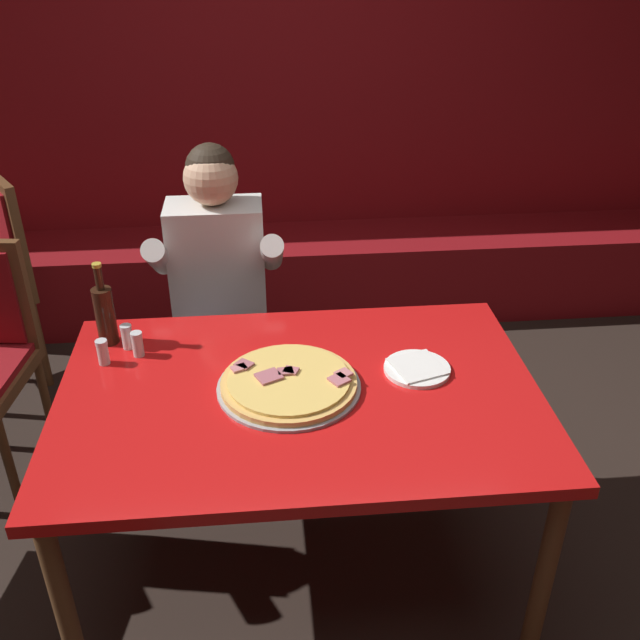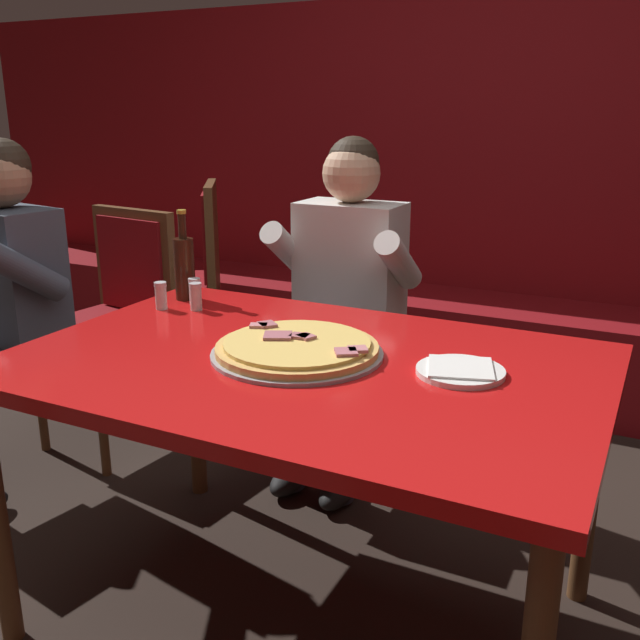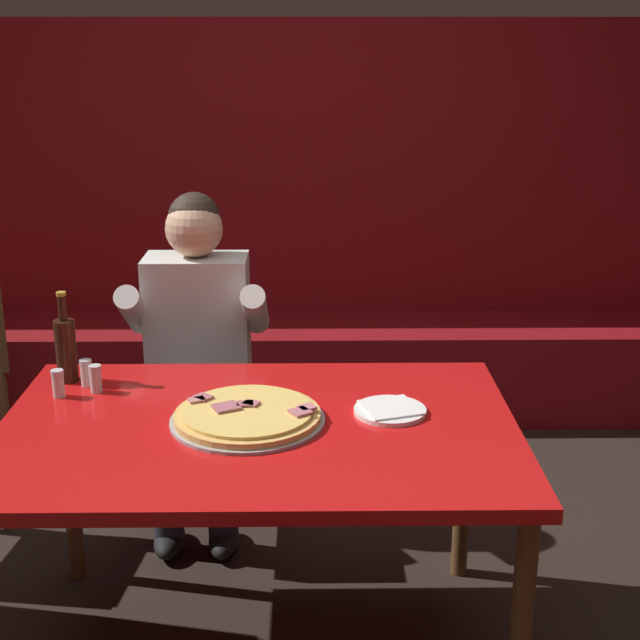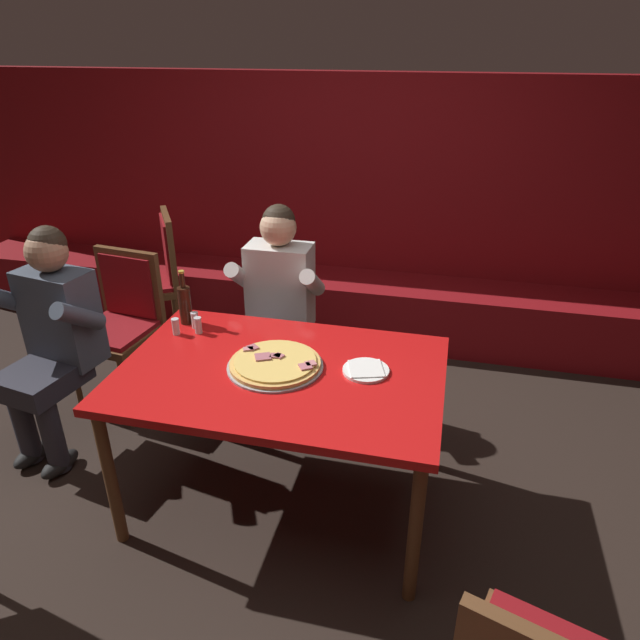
# 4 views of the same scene
# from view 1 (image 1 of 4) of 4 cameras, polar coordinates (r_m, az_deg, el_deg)

# --- Properties ---
(ground_plane) EXTENTS (24.00, 24.00, 0.00)m
(ground_plane) POSITION_cam_1_polar(r_m,az_deg,el_deg) (2.69, -1.43, -19.05)
(ground_plane) COLOR black
(booth_wall_panel) EXTENTS (6.80, 0.16, 1.90)m
(booth_wall_panel) POSITION_cam_1_polar(r_m,az_deg,el_deg) (4.09, -3.85, 14.62)
(booth_wall_panel) COLOR maroon
(booth_wall_panel) RESTS_ON ground_plane
(booth_bench) EXTENTS (6.46, 0.48, 0.46)m
(booth_bench) POSITION_cam_1_polar(r_m,az_deg,el_deg) (4.05, -3.35, 3.53)
(booth_bench) COLOR maroon
(booth_bench) RESTS_ON ground_plane
(main_dining_table) EXTENTS (1.46, 0.97, 0.77)m
(main_dining_table) POSITION_cam_1_polar(r_m,az_deg,el_deg) (2.21, -1.66, -7.19)
(main_dining_table) COLOR brown
(main_dining_table) RESTS_ON ground_plane
(pizza) EXTENTS (0.44, 0.44, 0.05)m
(pizza) POSITION_cam_1_polar(r_m,az_deg,el_deg) (2.17, -2.51, -5.06)
(pizza) COLOR #9E9EA3
(pizza) RESTS_ON main_dining_table
(plate_white_paper) EXTENTS (0.21, 0.21, 0.02)m
(plate_white_paper) POSITION_cam_1_polar(r_m,az_deg,el_deg) (2.27, 7.77, -3.86)
(plate_white_paper) COLOR white
(plate_white_paper) RESTS_ON main_dining_table
(beer_bottle) EXTENTS (0.07, 0.07, 0.29)m
(beer_bottle) POSITION_cam_1_polar(r_m,az_deg,el_deg) (2.45, -16.83, 0.51)
(beer_bottle) COLOR black
(beer_bottle) RESTS_ON main_dining_table
(shaker_parmesan) EXTENTS (0.04, 0.04, 0.09)m
(shaker_parmesan) POSITION_cam_1_polar(r_m,az_deg,el_deg) (2.43, -15.17, -1.38)
(shaker_parmesan) COLOR silver
(shaker_parmesan) RESTS_ON main_dining_table
(shaker_black_pepper) EXTENTS (0.04, 0.04, 0.09)m
(shaker_black_pepper) POSITION_cam_1_polar(r_m,az_deg,el_deg) (2.39, -14.37, -1.96)
(shaker_black_pepper) COLOR silver
(shaker_black_pepper) RESTS_ON main_dining_table
(shaker_oregano) EXTENTS (0.04, 0.04, 0.09)m
(shaker_oregano) POSITION_cam_1_polar(r_m,az_deg,el_deg) (2.37, -16.97, -2.56)
(shaker_oregano) COLOR silver
(shaker_oregano) RESTS_ON main_dining_table
(diner_seated_blue_shirt) EXTENTS (0.53, 0.53, 1.27)m
(diner_seated_blue_shirt) POSITION_cam_1_polar(r_m,az_deg,el_deg) (2.89, -8.14, 2.35)
(diner_seated_blue_shirt) COLOR black
(diner_seated_blue_shirt) RESTS_ON ground_plane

